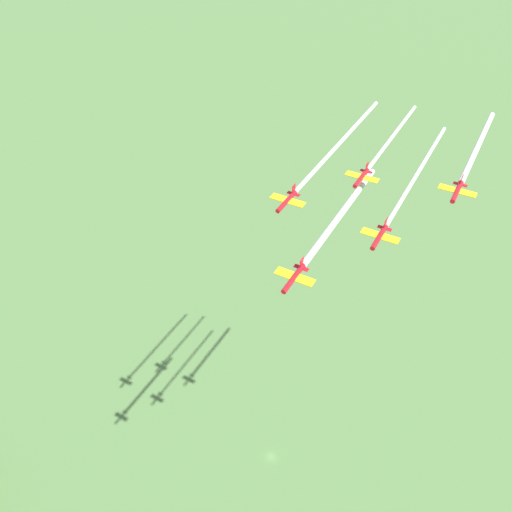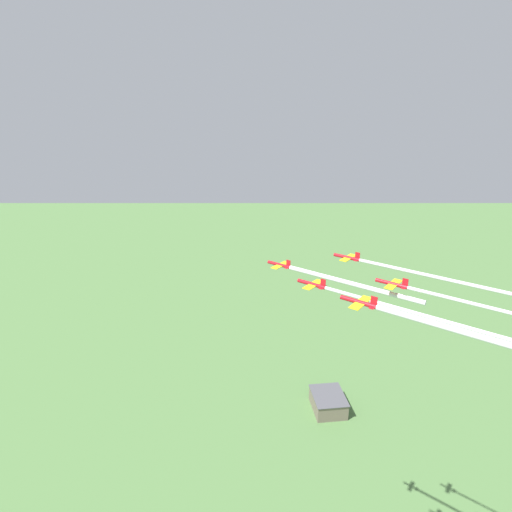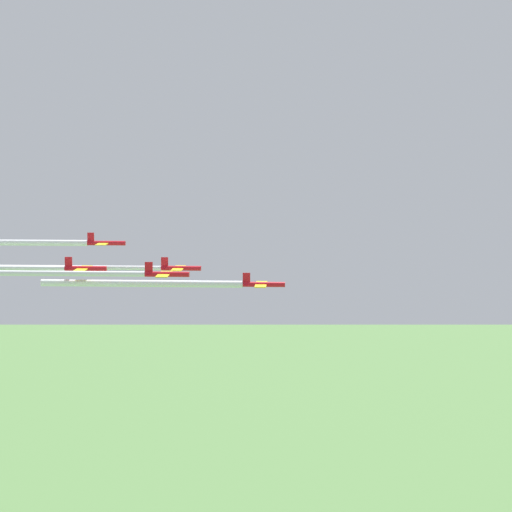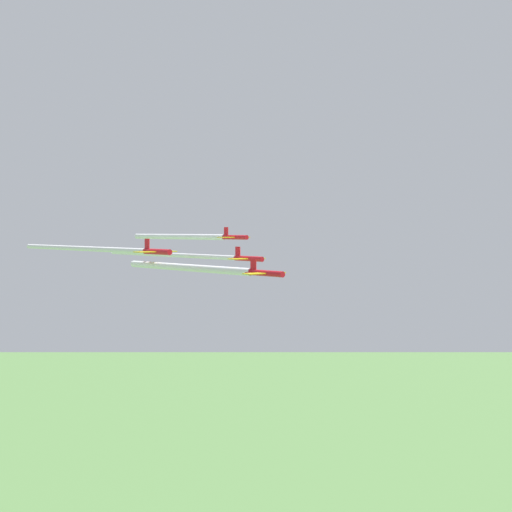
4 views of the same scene
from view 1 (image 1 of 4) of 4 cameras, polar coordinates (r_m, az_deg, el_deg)
The scene contains 11 objects.
ground_plane at distance 254.79m, azimuth 1.75°, elevation -21.97°, with size 3000.00×3000.00×0.00m, color #4C723D.
jet_0 at distance 90.95m, azimuth 4.39°, elevation -2.43°, with size 7.05×7.06×2.73m.
jet_1 at distance 100.33m, azimuth 13.97°, elevation 2.22°, with size 7.05×7.06×2.73m.
jet_2 at distance 104.59m, azimuth 3.58°, elevation 6.34°, with size 7.05×7.06×2.73m.
jet_3 at distance 111.38m, azimuth 22.01°, elevation 6.90°, with size 7.05×7.06×2.73m.
jet_4 at distance 115.63m, azimuth 11.99°, elevation 8.81°, with size 7.05×7.06×2.73m.
smoke_trail_0 at distance 108.17m, azimuth 9.78°, elevation 4.89°, with size 28.43×28.82×1.32m.
smoke_trail_1 at distance 124.26m, azimuth 18.15°, elevation 9.28°, with size 35.78×36.29×0.90m.
smoke_trail_2 at distance 129.03m, azimuth 9.73°, elevation 12.79°, with size 37.99×38.53×0.97m.
smoke_trail_3 at distance 131.79m, azimuth 24.06°, elevation 11.51°, with size 27.96×28.35×1.25m.
smoke_trail_4 at distance 135.91m, azimuth 15.44°, elevation 13.16°, with size 28.49×28.90×0.88m.
Camera 1 is at (-38.65, -112.98, 225.08)m, focal length 35.00 mm.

